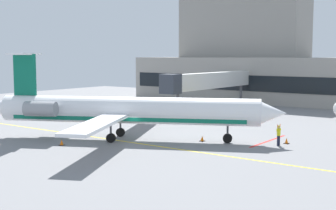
{
  "coord_description": "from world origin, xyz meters",
  "views": [
    {
      "loc": [
        29.54,
        -32.66,
        8.34
      ],
      "look_at": [
        -0.2,
        7.83,
        3.0
      ],
      "focal_mm": 49.99,
      "sensor_mm": 36.0,
      "label": 1
    }
  ],
  "objects_px": {
    "marshaller": "(279,135)",
    "pushback_tractor": "(96,110)",
    "regional_jet": "(123,110)",
    "baggage_tug": "(207,111)"
  },
  "relations": [
    {
      "from": "baggage_tug",
      "to": "regional_jet",
      "type": "bearing_deg",
      "value": -84.44
    },
    {
      "from": "regional_jet",
      "to": "marshaller",
      "type": "bearing_deg",
      "value": 24.5
    },
    {
      "from": "baggage_tug",
      "to": "marshaller",
      "type": "bearing_deg",
      "value": -39.08
    },
    {
      "from": "pushback_tractor",
      "to": "marshaller",
      "type": "relative_size",
      "value": 2.0
    },
    {
      "from": "baggage_tug",
      "to": "pushback_tractor",
      "type": "relative_size",
      "value": 1.06
    },
    {
      "from": "baggage_tug",
      "to": "pushback_tractor",
      "type": "distance_m",
      "value": 15.08
    },
    {
      "from": "pushback_tractor",
      "to": "marshaller",
      "type": "bearing_deg",
      "value": -9.15
    },
    {
      "from": "regional_jet",
      "to": "pushback_tractor",
      "type": "height_order",
      "value": "regional_jet"
    },
    {
      "from": "marshaller",
      "to": "pushback_tractor",
      "type": "bearing_deg",
      "value": 170.85
    },
    {
      "from": "regional_jet",
      "to": "marshaller",
      "type": "xyz_separation_m",
      "value": [
        13.64,
        6.22,
        -1.92
      ]
    }
  ]
}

